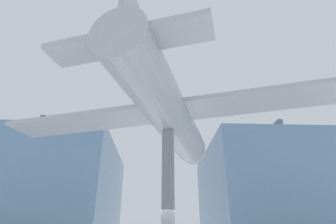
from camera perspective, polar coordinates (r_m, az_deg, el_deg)
glass_pavilion_left at (r=26.61m, az=-22.98°, el=-17.07°), size 9.77×13.25×10.22m
glass_pavilion_right at (r=26.90m, az=19.84°, el=-17.65°), size 9.77×13.25×10.22m
support_pylon_central at (r=10.14m, az=0.00°, el=-18.91°), size 0.48×0.48×5.59m
suspended_airplane at (r=11.39m, az=0.27°, el=-0.37°), size 15.20×11.64×2.98m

